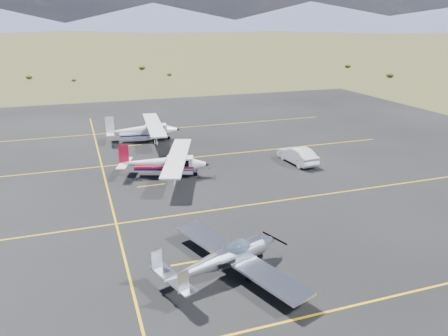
{
  "coord_description": "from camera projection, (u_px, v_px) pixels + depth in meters",
  "views": [
    {
      "loc": [
        -7.53,
        -21.66,
        11.24
      ],
      "look_at": [
        1.67,
        5.05,
        1.6
      ],
      "focal_mm": 35.0,
      "sensor_mm": 36.0,
      "label": 1
    }
  ],
  "objects": [
    {
      "name": "sedan",
      "position": [
        298.0,
        155.0,
        35.75
      ],
      "size": [
        1.82,
        4.26,
        1.37
      ],
      "primitive_type": "imported",
      "rotation": [
        0.0,
        0.0,
        3.23
      ],
      "color": "silver",
      "rests_on": "apron"
    },
    {
      "name": "aircraft_cessna",
      "position": [
        164.0,
        163.0,
        32.58
      ],
      "size": [
        6.75,
        9.63,
        2.47
      ],
      "rotation": [
        0.0,
        0.0,
        -0.33
      ],
      "color": "white",
      "rests_on": "apron"
    },
    {
      "name": "apron",
      "position": [
        194.0,
        183.0,
        31.6
      ],
      "size": [
        72.0,
        72.0,
        0.02
      ],
      "primitive_type": "cube",
      "color": "black",
      "rests_on": "ground"
    },
    {
      "name": "ground",
      "position": [
        225.0,
        224.0,
        25.33
      ],
      "size": [
        1600.0,
        1600.0,
        0.0
      ],
      "primitive_type": "plane",
      "color": "#383D1C",
      "rests_on": "ground"
    },
    {
      "name": "aircraft_plain",
      "position": [
        144.0,
        130.0,
        42.08
      ],
      "size": [
        6.13,
        10.18,
        2.57
      ],
      "rotation": [
        0.0,
        0.0,
        -0.09
      ],
      "color": "white",
      "rests_on": "apron"
    },
    {
      "name": "aircraft_low_wing",
      "position": [
        226.0,
        258.0,
        19.96
      ],
      "size": [
        6.29,
        8.49,
        1.86
      ],
      "rotation": [
        0.0,
        0.0,
        0.34
      ],
      "color": "silver",
      "rests_on": "apron"
    }
  ]
}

